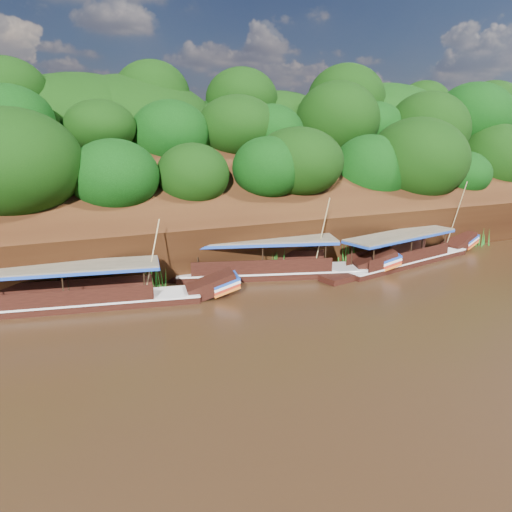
{
  "coord_description": "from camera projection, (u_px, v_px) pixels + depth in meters",
  "views": [
    {
      "loc": [
        -12.93,
        -20.32,
        9.76
      ],
      "look_at": [
        -0.66,
        7.0,
        1.98
      ],
      "focal_mm": 35.0,
      "sensor_mm": 36.0,
      "label": 1
    }
  ],
  "objects": [
    {
      "name": "ground",
      "position": [
        324.0,
        323.0,
        25.52
      ],
      "size": [
        160.0,
        160.0,
        0.0
      ],
      "primitive_type": "plane",
      "color": "black",
      "rests_on": "ground"
    },
    {
      "name": "boat_0",
      "position": [
        412.0,
        255.0,
        36.9
      ],
      "size": [
        14.56,
        4.97,
        6.26
      ],
      "rotation": [
        0.0,
        0.0,
        0.22
      ],
      "color": "black",
      "rests_on": "ground"
    },
    {
      "name": "boat_2",
      "position": [
        97.0,
        296.0,
        27.95
      ],
      "size": [
        15.42,
        4.76,
        5.2
      ],
      "rotation": [
        0.0,
        0.0,
        -0.19
      ],
      "color": "black",
      "rests_on": "ground"
    },
    {
      "name": "boat_1",
      "position": [
        283.0,
        267.0,
        33.56
      ],
      "size": [
        15.06,
        6.42,
        5.91
      ],
      "rotation": [
        0.0,
        0.0,
        -0.3
      ],
      "color": "black",
      "rests_on": "ground"
    },
    {
      "name": "riverbank",
      "position": [
        191.0,
        216.0,
        45.11
      ],
      "size": [
        120.0,
        30.06,
        19.4
      ],
      "color": "black",
      "rests_on": "ground"
    },
    {
      "name": "reeds",
      "position": [
        214.0,
        268.0,
        32.51
      ],
      "size": [
        50.95,
        2.3,
        1.93
      ],
      "color": "#1D6419",
      "rests_on": "ground"
    }
  ]
}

